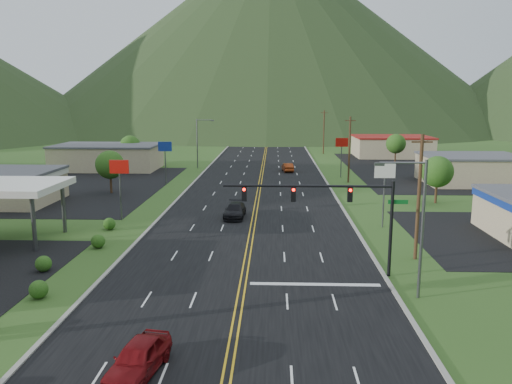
{
  "coord_description": "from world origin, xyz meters",
  "views": [
    {
      "loc": [
        2.12,
        -20.83,
        12.73
      ],
      "look_at": [
        0.52,
        22.7,
        4.5
      ],
      "focal_mm": 35.0,
      "sensor_mm": 36.0,
      "label": 1
    }
  ],
  "objects_px": {
    "streetlight_west": "(199,140)",
    "streetlight_east": "(418,220)",
    "gas_canopy": "(3,188)",
    "car_dark_mid": "(235,211)",
    "traffic_signal": "(335,204)",
    "car_red_near": "(138,359)",
    "car_red_far": "(288,167)"
  },
  "relations": [
    {
      "from": "streetlight_west",
      "to": "car_dark_mid",
      "type": "xyz_separation_m",
      "value": [
        9.61,
        -38.48,
        -4.43
      ]
    },
    {
      "from": "gas_canopy",
      "to": "car_red_far",
      "type": "xyz_separation_m",
      "value": [
        26.49,
        44.0,
        -4.13
      ]
    },
    {
      "from": "traffic_signal",
      "to": "car_red_far",
      "type": "height_order",
      "value": "traffic_signal"
    },
    {
      "from": "streetlight_east",
      "to": "gas_canopy",
      "type": "xyz_separation_m",
      "value": [
        -33.18,
        12.0,
        -0.31
      ]
    },
    {
      "from": "traffic_signal",
      "to": "car_dark_mid",
      "type": "bearing_deg",
      "value": 116.02
    },
    {
      "from": "car_dark_mid",
      "to": "car_red_far",
      "type": "height_order",
      "value": "car_dark_mid"
    },
    {
      "from": "streetlight_west",
      "to": "car_red_near",
      "type": "height_order",
      "value": "streetlight_west"
    },
    {
      "from": "traffic_signal",
      "to": "gas_canopy",
      "type": "distance_m",
      "value": 29.59
    },
    {
      "from": "streetlight_west",
      "to": "streetlight_east",
      "type": "bearing_deg",
      "value": -69.14
    },
    {
      "from": "car_red_near",
      "to": "car_red_far",
      "type": "bearing_deg",
      "value": 92.48
    },
    {
      "from": "streetlight_west",
      "to": "gas_canopy",
      "type": "height_order",
      "value": "streetlight_west"
    },
    {
      "from": "traffic_signal",
      "to": "car_dark_mid",
      "type": "relative_size",
      "value": 2.53
    },
    {
      "from": "streetlight_east",
      "to": "car_dark_mid",
      "type": "distance_m",
      "value": 25.66
    },
    {
      "from": "gas_canopy",
      "to": "car_dark_mid",
      "type": "xyz_separation_m",
      "value": [
        19.93,
        9.52,
        -4.12
      ]
    },
    {
      "from": "streetlight_east",
      "to": "car_dark_mid",
      "type": "bearing_deg",
      "value": 121.62
    },
    {
      "from": "streetlight_west",
      "to": "car_red_far",
      "type": "bearing_deg",
      "value": -13.89
    },
    {
      "from": "streetlight_east",
      "to": "gas_canopy",
      "type": "relative_size",
      "value": 0.9
    },
    {
      "from": "streetlight_east",
      "to": "car_red_near",
      "type": "xyz_separation_m",
      "value": [
        -15.32,
        -9.74,
        -4.39
      ]
    },
    {
      "from": "gas_canopy",
      "to": "car_dark_mid",
      "type": "distance_m",
      "value": 22.47
    },
    {
      "from": "traffic_signal",
      "to": "car_red_far",
      "type": "bearing_deg",
      "value": 92.2
    },
    {
      "from": "traffic_signal",
      "to": "car_red_near",
      "type": "xyz_separation_m",
      "value": [
        -10.62,
        -13.73,
        -4.53
      ]
    },
    {
      "from": "streetlight_west",
      "to": "gas_canopy",
      "type": "distance_m",
      "value": 49.1
    },
    {
      "from": "streetlight_east",
      "to": "car_red_near",
      "type": "relative_size",
      "value": 1.93
    },
    {
      "from": "gas_canopy",
      "to": "car_dark_mid",
      "type": "bearing_deg",
      "value": 25.54
    },
    {
      "from": "gas_canopy",
      "to": "car_red_far",
      "type": "relative_size",
      "value": 2.22
    },
    {
      "from": "streetlight_west",
      "to": "car_red_far",
      "type": "height_order",
      "value": "streetlight_west"
    },
    {
      "from": "car_red_near",
      "to": "car_dark_mid",
      "type": "height_order",
      "value": "car_red_near"
    },
    {
      "from": "traffic_signal",
      "to": "car_red_near",
      "type": "bearing_deg",
      "value": -127.73
    },
    {
      "from": "streetlight_west",
      "to": "car_red_far",
      "type": "relative_size",
      "value": 2.0
    },
    {
      "from": "traffic_signal",
      "to": "gas_canopy",
      "type": "xyz_separation_m",
      "value": [
        -28.48,
        8.0,
        -0.46
      ]
    },
    {
      "from": "traffic_signal",
      "to": "streetlight_west",
      "type": "xyz_separation_m",
      "value": [
        -18.16,
        56.0,
        -0.15
      ]
    },
    {
      "from": "streetlight_east",
      "to": "streetlight_west",
      "type": "xyz_separation_m",
      "value": [
        -22.86,
        60.0,
        0.0
      ]
    }
  ]
}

